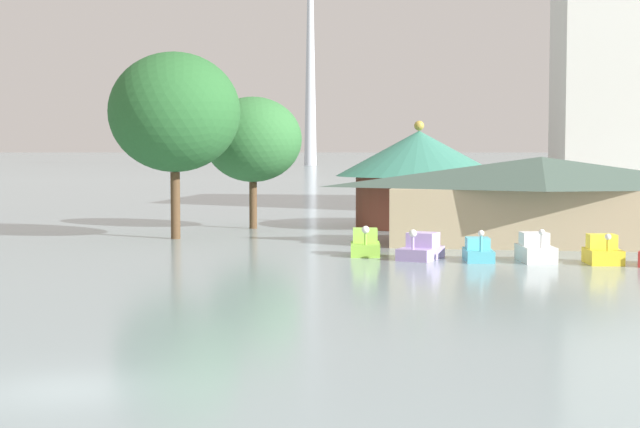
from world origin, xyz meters
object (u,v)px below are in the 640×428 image
pedal_boat_white (535,250)px  boathouse (541,199)px  pedal_boat_lime (365,245)px  pedal_boat_yellow (603,252)px  pedal_boat_lavender (421,249)px  green_roof_pavilion (419,172)px  shoreline_tree_tall_left (175,112)px  shoreline_tree_mid (253,140)px  pedal_boat_cyan (478,251)px

pedal_boat_white → boathouse: size_ratio=0.16×
pedal_boat_lime → pedal_boat_yellow: bearing=73.9°
pedal_boat_lavender → boathouse: 10.35m
pedal_boat_white → green_roof_pavilion: bearing=-172.4°
green_roof_pavilion → pedal_boat_white: bearing=-71.3°
pedal_boat_white → shoreline_tree_tall_left: 23.95m
boathouse → shoreline_tree_mid: (-18.80, 9.18, 3.45)m
pedal_boat_cyan → shoreline_tree_tall_left: 21.61m
pedal_boat_white → green_roof_pavilion: green_roof_pavilion is taller
green_roof_pavilion → shoreline_tree_tall_left: (-14.12, -11.52, 3.86)m
pedal_boat_lavender → pedal_boat_cyan: pedal_boat_cyan is taller
pedal_boat_lime → boathouse: (9.28, 6.68, 2.10)m
pedal_boat_lime → pedal_boat_cyan: size_ratio=0.89×
shoreline_tree_mid → pedal_boat_cyan: bearing=-48.5°
pedal_boat_lime → shoreline_tree_mid: (-9.53, 15.86, 5.55)m
pedal_boat_lime → pedal_boat_white: size_ratio=0.87×
pedal_boat_yellow → boathouse: 9.11m
pedal_boat_lime → green_roof_pavilion: 19.40m
pedal_boat_yellow → green_roof_pavilion: bearing=-161.2°
pedal_boat_lavender → shoreline_tree_tall_left: 19.16m
pedal_boat_lavender → pedal_boat_white: size_ratio=1.04×
shoreline_tree_mid → pedal_boat_lime: bearing=-59.0°
pedal_boat_lavender → pedal_boat_white: pedal_boat_white is taller
boathouse → green_roof_pavilion: (-7.65, 12.37, 1.18)m
pedal_boat_white → pedal_boat_yellow: bearing=70.8°
pedal_boat_lime → shoreline_tree_mid: shoreline_tree_mid is taller
pedal_boat_yellow → green_roof_pavilion: (-10.08, 20.90, 3.28)m
pedal_boat_lavender → pedal_boat_yellow: size_ratio=1.26×
pedal_boat_cyan → shoreline_tree_mid: 23.78m
pedal_boat_cyan → shoreline_tree_tall_left: bearing=-122.6°
pedal_boat_white → shoreline_tree_mid: shoreline_tree_mid is taller
pedal_boat_lavender → shoreline_tree_tall_left: (-15.45, 8.77, 7.18)m
pedal_boat_yellow → shoreline_tree_mid: bearing=-136.7°
shoreline_tree_tall_left → shoreline_tree_mid: bearing=70.4°
pedal_boat_yellow → green_roof_pavilion: green_roof_pavilion is taller
pedal_boat_lavender → pedal_boat_yellow: (8.75, -0.61, 0.03)m
boathouse → green_roof_pavilion: green_roof_pavilion is taller
pedal_boat_white → pedal_boat_cyan: bearing=-100.5°
pedal_boat_yellow → boathouse: (-2.43, 8.53, 2.10)m
shoreline_tree_tall_left → shoreline_tree_mid: size_ratio=1.26×
pedal_boat_lime → shoreline_tree_tall_left: bearing=-128.2°
shoreline_tree_tall_left → shoreline_tree_mid: shoreline_tree_tall_left is taller
pedal_boat_yellow → green_roof_pavilion: 23.43m
pedal_boat_lavender → green_roof_pavilion: green_roof_pavilion is taller
pedal_boat_yellow → pedal_boat_lime: bearing=-105.9°
pedal_boat_cyan → pedal_boat_white: (2.78, 0.03, 0.12)m
boathouse → shoreline_tree_mid: shoreline_tree_mid is taller
pedal_boat_white → boathouse: boathouse is taller
pedal_boat_white → pedal_boat_yellow: 3.18m
pedal_boat_cyan → boathouse: (3.49, 8.11, 2.21)m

